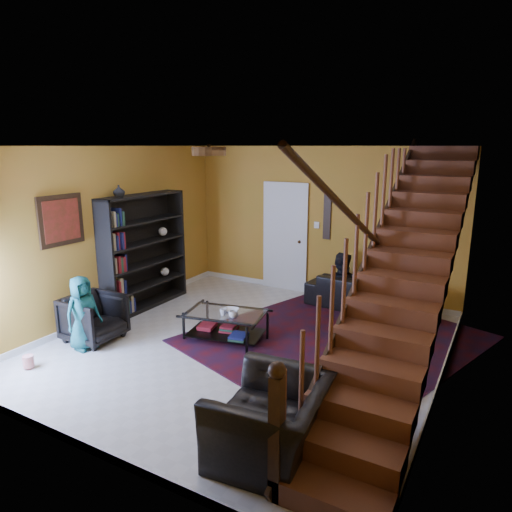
{
  "coord_description": "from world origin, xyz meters",
  "views": [
    {
      "loc": [
        3.1,
        -5.22,
        2.8
      ],
      "look_at": [
        -0.05,
        0.4,
        1.24
      ],
      "focal_mm": 32.0,
      "sensor_mm": 36.0,
      "label": 1
    }
  ],
  "objects": [
    {
      "name": "rug",
      "position": [
        1.04,
        0.84,
        0.01
      ],
      "size": [
        4.4,
        4.71,
        0.02
      ],
      "primitive_type": "cube",
      "rotation": [
        0.0,
        0.0,
        -0.32
      ],
      "color": "#410B12",
      "rests_on": "floor"
    },
    {
      "name": "bowl",
      "position": [
        -0.29,
        0.07,
        0.46
      ],
      "size": [
        0.27,
        0.27,
        0.05
      ],
      "primitive_type": "imported",
      "rotation": [
        0.0,
        0.0,
        0.21
      ],
      "color": "#999999",
      "rests_on": "coffee_table"
    },
    {
      "name": "bookshelf",
      "position": [
        -2.4,
        0.6,
        0.96
      ],
      "size": [
        0.35,
        1.8,
        2.0
      ],
      "color": "black",
      "rests_on": "floor"
    },
    {
      "name": "armchair_left",
      "position": [
        -2.05,
        -0.91,
        0.34
      ],
      "size": [
        0.77,
        0.75,
        0.69
      ],
      "primitive_type": "imported",
      "rotation": [
        0.0,
        0.0,
        1.59
      ],
      "color": "black",
      "rests_on": "floor"
    },
    {
      "name": "staircase",
      "position": [
        2.12,
        -0.0,
        1.4
      ],
      "size": [
        0.95,
        5.02,
        3.18
      ],
      "color": "brown",
      "rests_on": "floor"
    },
    {
      "name": "wall_hanging",
      "position": [
        0.15,
        2.73,
        1.55
      ],
      "size": [
        0.14,
        0.03,
        0.9
      ],
      "primitive_type": "cube",
      "color": "black",
      "rests_on": "room"
    },
    {
      "name": "popcorn_bucket",
      "position": [
        -2.1,
        -1.96,
        0.1
      ],
      "size": [
        0.18,
        0.18,
        0.16
      ],
      "primitive_type": "cylinder",
      "rotation": [
        0.0,
        0.0,
        -0.39
      ],
      "color": "red",
      "rests_on": "rug"
    },
    {
      "name": "floor",
      "position": [
        0.0,
        0.0,
        0.0
      ],
      "size": [
        5.5,
        5.5,
        0.0
      ],
      "primitive_type": "plane",
      "color": "beige",
      "rests_on": "ground"
    },
    {
      "name": "person_adult_b",
      "position": [
        0.59,
        2.35,
        0.26
      ],
      "size": [
        0.73,
        0.59,
        1.42
      ],
      "primitive_type": "imported",
      "rotation": [
        0.0,
        0.0,
        3.23
      ],
      "color": "black",
      "rests_on": "sofa"
    },
    {
      "name": "room",
      "position": [
        -1.33,
        1.33,
        0.05
      ],
      "size": [
        5.5,
        5.5,
        5.5
      ],
      "color": "#C57E2B",
      "rests_on": "ground"
    },
    {
      "name": "person_adult_a",
      "position": [
        1.39,
        2.35,
        0.19
      ],
      "size": [
        0.47,
        0.32,
        1.29
      ],
      "primitive_type": "imported",
      "rotation": [
        0.0,
        0.0,
        3.13
      ],
      "color": "black",
      "rests_on": "sofa"
    },
    {
      "name": "cup_a",
      "position": [
        -0.15,
        -0.09,
        0.48
      ],
      "size": [
        0.17,
        0.17,
        0.1
      ],
      "primitive_type": "imported",
      "rotation": [
        0.0,
        0.0,
        -0.41
      ],
      "color": "#999999",
      "rests_on": "coffee_table"
    },
    {
      "name": "door",
      "position": [
        -0.7,
        2.73,
        1.02
      ],
      "size": [
        0.82,
        0.05,
        2.05
      ],
      "primitive_type": "cube",
      "color": "silver",
      "rests_on": "floor"
    },
    {
      "name": "framed_picture",
      "position": [
        -2.57,
        -0.9,
        1.75
      ],
      "size": [
        0.04,
        0.74,
        0.74
      ],
      "primitive_type": "cube",
      "color": "maroon",
      "rests_on": "room"
    },
    {
      "name": "cup_b",
      "position": [
        -0.33,
        -0.08,
        0.48
      ],
      "size": [
        0.11,
        0.11,
        0.1
      ],
      "primitive_type": "imported",
      "rotation": [
        0.0,
        0.0,
        -0.01
      ],
      "color": "#999999",
      "rests_on": "coffee_table"
    },
    {
      "name": "sofa",
      "position": [
        1.07,
        2.3,
        0.29
      ],
      "size": [
        2.09,
        1.01,
        0.59
      ],
      "primitive_type": "imported",
      "rotation": [
        0.0,
        0.0,
        3.03
      ],
      "color": "black",
      "rests_on": "floor"
    },
    {
      "name": "vase",
      "position": [
        -2.41,
        0.1,
        2.1
      ],
      "size": [
        0.18,
        0.18,
        0.19
      ],
      "primitive_type": "imported",
      "color": "#999999",
      "rests_on": "bookshelf"
    },
    {
      "name": "person_child",
      "position": [
        -1.95,
        -1.18,
        0.53
      ],
      "size": [
        0.4,
        0.56,
        1.06
      ],
      "primitive_type": "imported",
      "rotation": [
        0.0,
        0.0,
        1.44
      ],
      "color": "#1A6662",
      "rests_on": "armchair_left"
    },
    {
      "name": "coffee_table",
      "position": [
        -0.36,
        0.03,
        0.25
      ],
      "size": [
        1.25,
        0.89,
        0.43
      ],
      "rotation": [
        0.0,
        0.0,
        0.22
      ],
      "color": "black",
      "rests_on": "floor"
    },
    {
      "name": "armchair_right",
      "position": [
        1.42,
        -1.93,
        0.36
      ],
      "size": [
        1.08,
        1.2,
        0.72
      ],
      "primitive_type": "imported",
      "rotation": [
        0.0,
        0.0,
        -1.47
      ],
      "color": "black",
      "rests_on": "floor"
    },
    {
      "name": "ceiling_fixture",
      "position": [
        0.0,
        -0.8,
        2.74
      ],
      "size": [
        0.4,
        0.4,
        0.1
      ],
      "primitive_type": "cylinder",
      "color": "#3F2814",
      "rests_on": "room"
    }
  ]
}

